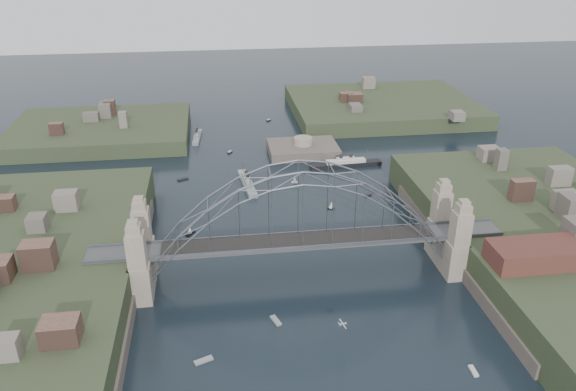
# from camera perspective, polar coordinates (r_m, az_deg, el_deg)

# --- Properties ---
(ground) EXTENTS (500.00, 500.00, 0.00)m
(ground) POSITION_cam_1_polar(r_m,az_deg,el_deg) (117.96, 1.20, -8.12)
(ground) COLOR black
(ground) RESTS_ON ground
(bridge) EXTENTS (84.00, 13.80, 24.60)m
(bridge) POSITION_cam_1_polar(r_m,az_deg,el_deg) (111.66, 1.26, -2.83)
(bridge) COLOR #47474A
(bridge) RESTS_ON ground
(shore_west) EXTENTS (50.50, 90.00, 12.00)m
(shore_west) POSITION_cam_1_polar(r_m,az_deg,el_deg) (123.03, -26.53, -8.50)
(shore_west) COLOR #2F3A22
(shore_west) RESTS_ON ground
(shore_east) EXTENTS (50.50, 90.00, 12.00)m
(shore_east) POSITION_cam_1_polar(r_m,az_deg,el_deg) (136.97, 25.72, -4.84)
(shore_east) COLOR #2F3A22
(shore_east) RESTS_ON ground
(headland_nw) EXTENTS (60.00, 45.00, 9.00)m
(headland_nw) POSITION_cam_1_polar(r_m,az_deg,el_deg) (206.49, -18.43, 5.77)
(headland_nw) COLOR #2F3A22
(headland_nw) RESTS_ON ground
(headland_ne) EXTENTS (70.00, 55.00, 9.50)m
(headland_ne) POSITION_cam_1_polar(r_m,az_deg,el_deg) (226.70, 9.51, 8.48)
(headland_ne) COLOR #2F3A22
(headland_ne) RESTS_ON ground
(fort_island) EXTENTS (22.00, 16.00, 9.40)m
(fort_island) POSITION_cam_1_polar(r_m,az_deg,el_deg) (181.65, 1.53, 4.20)
(fort_island) COLOR #544A41
(fort_island) RESTS_ON ground
(wharf_shed) EXTENTS (20.00, 8.00, 4.00)m
(wharf_shed) POSITION_cam_1_polar(r_m,az_deg,el_deg) (116.26, 24.47, -5.42)
(wharf_shed) COLOR #592D26
(wharf_shed) RESTS_ON shore_east
(finger_pier) EXTENTS (4.00, 22.00, 1.40)m
(finger_pier) POSITION_cam_1_polar(r_m,az_deg,el_deg) (109.16, 25.02, -13.56)
(finger_pier) COLOR #47474A
(finger_pier) RESTS_ON ground
(naval_cruiser_near) EXTENTS (4.49, 18.26, 5.43)m
(naval_cruiser_near) POSITION_cam_1_polar(r_m,az_deg,el_deg) (158.22, -4.17, 1.31)
(naval_cruiser_near) COLOR #949A9C
(naval_cruiser_near) RESTS_ON ground
(naval_cruiser_far) EXTENTS (3.25, 14.58, 4.88)m
(naval_cruiser_far) POSITION_cam_1_polar(r_m,az_deg,el_deg) (197.10, -9.22, 5.94)
(naval_cruiser_far) COLOR #949A9C
(naval_cruiser_far) RESTS_ON ground
(ocean_liner) EXTENTS (22.24, 4.36, 5.42)m
(ocean_liner) POSITION_cam_1_polar(r_m,az_deg,el_deg) (171.79, 5.88, 3.23)
(ocean_liner) COLOR black
(ocean_liner) RESTS_ON ground
(aeroplane) EXTENTS (1.54, 2.78, 0.41)m
(aeroplane) POSITION_cam_1_polar(r_m,az_deg,el_deg) (98.00, 5.51, -12.88)
(aeroplane) COLOR silver
(small_boat_a) EXTENTS (2.32, 2.69, 2.38)m
(small_boat_a) POSITION_cam_1_polar(r_m,az_deg,el_deg) (134.71, -9.94, -3.56)
(small_boat_a) COLOR silver
(small_boat_a) RESTS_ON ground
(small_boat_b) EXTENTS (1.88, 1.35, 2.38)m
(small_boat_b) POSITION_cam_1_polar(r_m,az_deg,el_deg) (144.76, 4.41, -1.02)
(small_boat_b) COLOR silver
(small_boat_b) RESTS_ON ground
(small_boat_c) EXTENTS (1.97, 3.22, 0.45)m
(small_boat_c) POSITION_cam_1_polar(r_m,az_deg,el_deg) (105.45, -1.25, -12.62)
(small_boat_c) COLOR silver
(small_boat_c) RESTS_ON ground
(small_boat_d) EXTENTS (2.42, 1.84, 0.45)m
(small_boat_d) POSITION_cam_1_polar(r_m,az_deg,el_deg) (153.18, 8.10, -0.01)
(small_boat_d) COLOR silver
(small_boat_d) RESTS_ON ground
(small_boat_e) EXTENTS (3.27, 2.39, 0.45)m
(small_boat_e) POSITION_cam_1_polar(r_m,az_deg,el_deg) (164.43, -10.66, 1.61)
(small_boat_e) COLOR silver
(small_boat_e) RESTS_ON ground
(small_boat_f) EXTENTS (1.78, 1.22, 2.38)m
(small_boat_f) POSITION_cam_1_polar(r_m,az_deg,el_deg) (159.45, 0.68, 1.64)
(small_boat_f) COLOR silver
(small_boat_f) RESTS_ON ground
(small_boat_g) EXTENTS (0.88, 2.55, 0.45)m
(small_boat_g) POSITION_cam_1_polar(r_m,az_deg,el_deg) (100.13, 18.34, -16.59)
(small_boat_g) COLOR silver
(small_boat_g) RESTS_ON ground
(small_boat_h) EXTENTS (1.77, 2.17, 1.43)m
(small_boat_h) POSITION_cam_1_polar(r_m,az_deg,el_deg) (182.74, -5.94, 4.42)
(small_boat_h) COLOR silver
(small_boat_h) RESTS_ON ground
(small_boat_i) EXTENTS (2.13, 0.92, 1.43)m
(small_boat_i) POSITION_cam_1_polar(r_m,az_deg,el_deg) (137.15, 15.14, -3.80)
(small_boat_i) COLOR silver
(small_boat_i) RESTS_ON ground
(small_boat_j) EXTENTS (3.36, 2.16, 0.45)m
(small_boat_j) POSITION_cam_1_polar(r_m,az_deg,el_deg) (98.30, -8.58, -16.27)
(small_boat_j) COLOR silver
(small_boat_j) RESTS_ON ground
(small_boat_k) EXTENTS (1.98, 1.93, 1.43)m
(small_boat_k) POSITION_cam_1_polar(r_m,az_deg,el_deg) (214.07, -2.00, 7.68)
(small_boat_k) COLOR silver
(small_boat_k) RESTS_ON ground
(small_boat_l) EXTENTS (2.54, 2.84, 1.43)m
(small_boat_l) POSITION_cam_1_polar(r_m,az_deg,el_deg) (143.48, -18.58, -2.93)
(small_boat_l) COLOR silver
(small_boat_l) RESTS_ON ground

